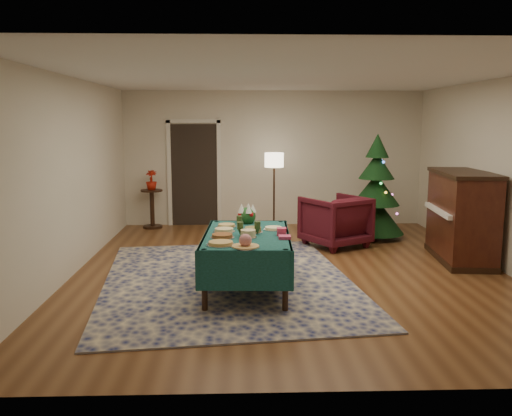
{
  "coord_description": "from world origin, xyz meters",
  "views": [
    {
      "loc": [
        -0.72,
        -7.44,
        2.1
      ],
      "look_at": [
        -0.47,
        -0.01,
        0.9
      ],
      "focal_mm": 38.0,
      "sensor_mm": 36.0,
      "label": 1
    }
  ],
  "objects_px": {
    "armchair": "(335,219)",
    "christmas_tree": "(376,192)",
    "floor_lamp": "(274,165)",
    "side_table": "(152,209)",
    "gift_box": "(282,232)",
    "buffet_table": "(247,245)",
    "piano": "(461,217)",
    "potted_plant": "(151,184)"
  },
  "relations": [
    {
      "from": "buffet_table",
      "to": "christmas_tree",
      "type": "relative_size",
      "value": 1.0
    },
    {
      "from": "floor_lamp",
      "to": "piano",
      "type": "bearing_deg",
      "value": -41.94
    },
    {
      "from": "side_table",
      "to": "piano",
      "type": "xyz_separation_m",
      "value": [
        5.07,
        -2.71,
        0.29
      ]
    },
    {
      "from": "gift_box",
      "to": "piano",
      "type": "xyz_separation_m",
      "value": [
        2.84,
        1.45,
        -0.1
      ]
    },
    {
      "from": "floor_lamp",
      "to": "side_table",
      "type": "xyz_separation_m",
      "value": [
        -2.4,
        0.31,
        -0.9
      ]
    },
    {
      "from": "floor_lamp",
      "to": "christmas_tree",
      "type": "relative_size",
      "value": 0.8
    },
    {
      "from": "armchair",
      "to": "floor_lamp",
      "type": "bearing_deg",
      "value": -86.65
    },
    {
      "from": "buffet_table",
      "to": "piano",
      "type": "xyz_separation_m",
      "value": [
        3.26,
        1.33,
        0.09
      ]
    },
    {
      "from": "buffet_table",
      "to": "christmas_tree",
      "type": "bearing_deg",
      "value": 51.37
    },
    {
      "from": "buffet_table",
      "to": "side_table",
      "type": "bearing_deg",
      "value": 114.07
    },
    {
      "from": "buffet_table",
      "to": "side_table",
      "type": "xyz_separation_m",
      "value": [
        -1.81,
        4.05,
        -0.2
      ]
    },
    {
      "from": "piano",
      "to": "christmas_tree",
      "type": "bearing_deg",
      "value": 118.59
    },
    {
      "from": "buffet_table",
      "to": "floor_lamp",
      "type": "bearing_deg",
      "value": 81.05
    },
    {
      "from": "potted_plant",
      "to": "floor_lamp",
      "type": "bearing_deg",
      "value": -7.42
    },
    {
      "from": "buffet_table",
      "to": "potted_plant",
      "type": "distance_m",
      "value": 4.44
    },
    {
      "from": "armchair",
      "to": "piano",
      "type": "height_order",
      "value": "piano"
    },
    {
      "from": "armchair",
      "to": "piano",
      "type": "xyz_separation_m",
      "value": [
        1.73,
        -0.99,
        0.19
      ]
    },
    {
      "from": "gift_box",
      "to": "side_table",
      "type": "distance_m",
      "value": 4.74
    },
    {
      "from": "side_table",
      "to": "christmas_tree",
      "type": "distance_m",
      "value": 4.34
    },
    {
      "from": "buffet_table",
      "to": "side_table",
      "type": "relative_size",
      "value": 2.47
    },
    {
      "from": "christmas_tree",
      "to": "piano",
      "type": "height_order",
      "value": "christmas_tree"
    },
    {
      "from": "side_table",
      "to": "floor_lamp",
      "type": "bearing_deg",
      "value": -7.42
    },
    {
      "from": "gift_box",
      "to": "christmas_tree",
      "type": "distance_m",
      "value": 3.65
    },
    {
      "from": "buffet_table",
      "to": "floor_lamp",
      "type": "height_order",
      "value": "floor_lamp"
    },
    {
      "from": "christmas_tree",
      "to": "piano",
      "type": "bearing_deg",
      "value": -61.41
    },
    {
      "from": "buffet_table",
      "to": "piano",
      "type": "height_order",
      "value": "piano"
    },
    {
      "from": "buffet_table",
      "to": "armchair",
      "type": "xyz_separation_m",
      "value": [
        1.53,
        2.33,
        -0.1
      ]
    },
    {
      "from": "gift_box",
      "to": "christmas_tree",
      "type": "relative_size",
      "value": 0.06
    },
    {
      "from": "piano",
      "to": "potted_plant",
      "type": "bearing_deg",
      "value": 151.83
    },
    {
      "from": "armchair",
      "to": "piano",
      "type": "relative_size",
      "value": 0.58
    },
    {
      "from": "floor_lamp",
      "to": "side_table",
      "type": "relative_size",
      "value": 1.97
    },
    {
      "from": "gift_box",
      "to": "side_table",
      "type": "relative_size",
      "value": 0.15
    },
    {
      "from": "buffet_table",
      "to": "piano",
      "type": "bearing_deg",
      "value": 22.22
    },
    {
      "from": "gift_box",
      "to": "floor_lamp",
      "type": "bearing_deg",
      "value": 87.54
    },
    {
      "from": "buffet_table",
      "to": "side_table",
      "type": "height_order",
      "value": "side_table"
    },
    {
      "from": "armchair",
      "to": "christmas_tree",
      "type": "bearing_deg",
      "value": -173.13
    },
    {
      "from": "christmas_tree",
      "to": "piano",
      "type": "distance_m",
      "value": 1.87
    },
    {
      "from": "buffet_table",
      "to": "armchair",
      "type": "height_order",
      "value": "armchair"
    },
    {
      "from": "gift_box",
      "to": "armchair",
      "type": "bearing_deg",
      "value": 65.6
    },
    {
      "from": "side_table",
      "to": "armchair",
      "type": "bearing_deg",
      "value": -27.27
    },
    {
      "from": "potted_plant",
      "to": "christmas_tree",
      "type": "relative_size",
      "value": 0.2
    },
    {
      "from": "gift_box",
      "to": "potted_plant",
      "type": "bearing_deg",
      "value": 118.19
    }
  ]
}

